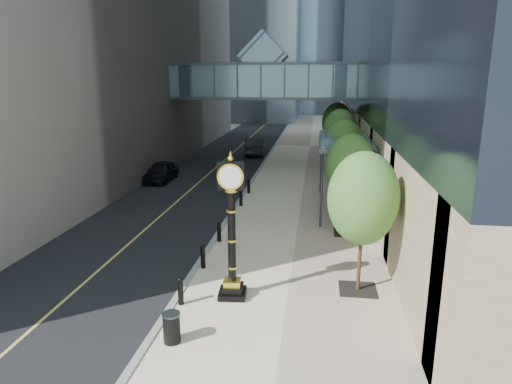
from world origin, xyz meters
TOP-DOWN VIEW (x-y plane):
  - ground at (0.00, 0.00)m, footprint 320.00×320.00m
  - road at (-7.00, 40.00)m, footprint 8.00×180.00m
  - sidewalk at (1.00, 40.00)m, footprint 8.00×180.00m
  - curb at (-3.00, 40.00)m, footprint 0.25×180.00m
  - skywalk at (-3.00, 28.00)m, footprint 17.00×4.20m
  - entrance_canopy at (3.48, 14.00)m, footprint 3.00×8.00m
  - bollard_row at (-2.70, 9.00)m, footprint 0.20×16.20m
  - street_trees at (3.60, 16.64)m, footprint 2.71×28.64m
  - street_clock at (-1.00, 1.84)m, footprint 1.05×1.05m
  - trash_bin at (-2.27, -1.33)m, footprint 0.69×0.69m
  - pedestrian at (3.44, 12.98)m, footprint 0.65×0.55m
  - car_near at (-10.00, 20.03)m, footprint 1.79×4.43m
  - car_far at (-4.58, 33.38)m, footprint 2.44×5.39m

SIDE VIEW (x-z plane):
  - ground at x=0.00m, z-range 0.00..0.00m
  - road at x=-7.00m, z-range 0.00..0.02m
  - sidewalk at x=1.00m, z-range 0.00..0.06m
  - curb at x=-3.00m, z-range 0.00..0.07m
  - bollard_row at x=-2.70m, z-range 0.06..0.96m
  - trash_bin at x=-2.27m, z-range 0.06..0.96m
  - car_near at x=-10.00m, z-range 0.02..1.53m
  - pedestrian at x=3.44m, z-range 0.06..1.57m
  - car_far at x=-4.58m, z-range 0.02..1.74m
  - street_clock at x=-1.00m, z-range -0.29..4.94m
  - street_trees at x=3.60m, z-range 0.87..6.44m
  - entrance_canopy at x=3.48m, z-range 2.00..6.38m
  - skywalk at x=-3.00m, z-range 4.81..10.61m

